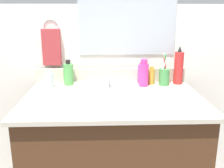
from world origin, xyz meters
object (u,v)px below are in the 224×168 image
faucet (109,83)px  bottle_oil_amber (151,76)px  hand_towel (52,47)px  bottle_gel_clear (50,79)px  cup_green (164,76)px  bottle_spray_red (179,67)px  bottle_cream_purple (142,74)px  bottle_toner_green (68,74)px  bottle_soap_pink (144,74)px  soap_bar (79,85)px

faucet → bottle_oil_amber: bottle_oil_amber is taller
hand_towel → bottle_gel_clear: hand_towel is taller
hand_towel → faucet: (0.35, -0.15, -0.19)m
hand_towel → bottle_gel_clear: 0.21m
hand_towel → cup_green: hand_towel is taller
bottle_spray_red → cup_green: bearing=-164.1°
faucet → cup_green: size_ratio=0.82×
hand_towel → cup_green: 0.71m
bottle_oil_amber → bottle_cream_purple: size_ratio=0.84×
bottle_gel_clear → cup_green: 0.68m
cup_green → bottle_toner_green: bearing=177.1°
bottle_gel_clear → cup_green: bearing=2.0°
bottle_spray_red → bottle_cream_purple: size_ratio=1.81×
faucet → bottle_cream_purple: bottle_cream_purple is taller
bottle_soap_pink → bottle_oil_amber: bottle_soap_pink is taller
bottle_oil_amber → soap_bar: bottle_oil_amber is taller
bottle_oil_amber → bottle_spray_red: bearing=1.5°
bottle_gel_clear → bottle_cream_purple: bottle_cream_purple is taller
faucet → bottle_soap_pink: bottle_soap_pink is taller
faucet → cup_green: 0.34m
bottle_soap_pink → cup_green: size_ratio=0.84×
bottle_spray_red → bottle_cream_purple: bottle_spray_red is taller
soap_bar → bottle_toner_green: bearing=145.5°
bottle_cream_purple → soap_bar: 0.39m
faucet → bottle_cream_purple: size_ratio=1.24×
hand_towel → bottle_oil_amber: hand_towel is taller
bottle_gel_clear → bottle_toner_green: bearing=27.1°
bottle_spray_red → bottle_oil_amber: bottle_spray_red is taller
bottle_gel_clear → bottle_cream_purple: 0.56m
bottle_toner_green → bottle_cream_purple: (0.45, 0.02, -0.01)m
bottle_cream_purple → bottle_spray_red: bearing=-6.5°
bottle_cream_purple → bottle_soap_pink: bearing=-88.8°
bottle_gel_clear → bottle_cream_purple: size_ratio=0.80×
hand_towel → bottle_spray_red: size_ratio=0.94×
cup_green → bottle_cream_purple: bearing=158.2°
bottle_gel_clear → hand_towel: bearing=90.8°
bottle_gel_clear → soap_bar: bearing=2.1°
bottle_toner_green → soap_bar: bearing=-34.5°
bottle_soap_pink → bottle_oil_amber: 0.07m
bottle_spray_red → soap_bar: size_ratio=3.65×
faucet → bottle_soap_pink: 0.22m
bottle_spray_red → bottle_cream_purple: (-0.22, 0.03, -0.04)m
bottle_cream_purple → soap_bar: bearing=-169.6°
bottle_gel_clear → cup_green: size_ratio=0.53×
bottle_oil_amber → bottle_gel_clear: size_ratio=1.06×
bottle_soap_pink → cup_green: (0.13, 0.02, -0.02)m
faucet → bottle_spray_red: (0.43, 0.07, 0.08)m
bottle_soap_pink → bottle_oil_amber: bearing=35.1°
bottle_cream_purple → cup_green: cup_green is taller
bottle_gel_clear → soap_bar: (0.17, 0.01, -0.04)m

